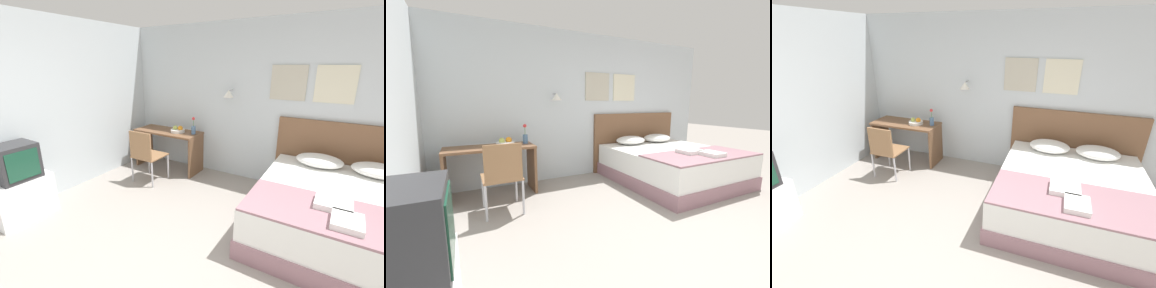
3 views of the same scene
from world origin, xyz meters
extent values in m
plane|color=gray|center=(0.00, 0.00, 0.00)|extent=(24.00, 24.00, 0.00)
cube|color=silver|center=(0.00, 2.94, 1.32)|extent=(5.92, 0.06, 2.65)
cube|color=#B7B29E|center=(0.35, 2.90, 1.70)|extent=(0.52, 0.02, 0.52)
cube|color=beige|center=(0.98, 2.90, 1.70)|extent=(0.52, 0.02, 0.52)
cylinder|color=#B2B2B7|center=(-0.55, 2.83, 1.55)|extent=(0.02, 0.16, 0.02)
cone|color=white|center=(-0.55, 2.74, 1.50)|extent=(0.17, 0.17, 0.12)
cube|color=gray|center=(1.29, 1.86, 0.11)|extent=(1.90, 1.99, 0.22)
cube|color=white|center=(1.29, 1.86, 0.40)|extent=(1.86, 1.95, 0.36)
cube|color=brown|center=(1.29, 2.88, 0.59)|extent=(2.02, 0.06, 1.18)
ellipsoid|color=white|center=(0.95, 2.59, 0.67)|extent=(0.62, 0.43, 0.16)
ellipsoid|color=white|center=(1.64, 2.59, 0.67)|extent=(0.62, 0.43, 0.16)
cube|color=gray|center=(1.29, 1.28, 0.60)|extent=(1.84, 0.80, 0.02)
cube|color=white|center=(1.20, 1.42, 0.64)|extent=(0.34, 0.29, 0.06)
cube|color=white|center=(1.32, 1.14, 0.64)|extent=(0.26, 0.32, 0.06)
cube|color=brown|center=(-1.69, 2.56, 0.74)|extent=(1.28, 0.54, 0.03)
cube|color=brown|center=(-2.31, 2.56, 0.36)|extent=(0.04, 0.49, 0.72)
cube|color=brown|center=(-1.07, 2.56, 0.36)|extent=(0.04, 0.49, 0.72)
cube|color=#8E6642|center=(-1.63, 1.94, 0.46)|extent=(0.48, 0.48, 0.02)
cube|color=#8E6642|center=(-1.63, 1.71, 0.69)|extent=(0.44, 0.03, 0.45)
cylinder|color=#B7B7BC|center=(-1.85, 2.16, 0.22)|extent=(0.03, 0.03, 0.45)
cylinder|color=#B7B7BC|center=(-1.41, 2.16, 0.22)|extent=(0.03, 0.03, 0.45)
cylinder|color=#B7B7BC|center=(-1.85, 1.72, 0.22)|extent=(0.03, 0.03, 0.45)
cylinder|color=#B7B7BC|center=(-1.41, 1.72, 0.22)|extent=(0.03, 0.03, 0.45)
cylinder|color=silver|center=(-1.46, 2.56, 0.78)|extent=(0.26, 0.26, 0.05)
sphere|color=orange|center=(-1.41, 2.57, 0.83)|extent=(0.09, 0.09, 0.09)
sphere|color=#B2C156|center=(-1.51, 2.56, 0.83)|extent=(0.09, 0.09, 0.09)
cylinder|color=#4C7099|center=(-1.15, 2.60, 0.83)|extent=(0.08, 0.08, 0.14)
cylinder|color=#3D7538|center=(-1.15, 2.60, 0.97)|extent=(0.01, 0.01, 0.14)
sphere|color=#DB3838|center=(-1.15, 2.60, 1.04)|extent=(0.06, 0.06, 0.06)
cube|color=#2D2D30|center=(-2.32, 0.17, 0.79)|extent=(0.41, 0.47, 0.46)
cube|color=#194733|center=(-2.11, 0.17, 0.79)|extent=(0.01, 0.38, 0.36)
camera|label=1|loc=(1.16, -1.25, 1.98)|focal=24.00mm
camera|label=2|loc=(-2.02, -1.10, 1.40)|focal=22.00mm
camera|label=3|loc=(0.99, -1.39, 2.30)|focal=24.00mm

